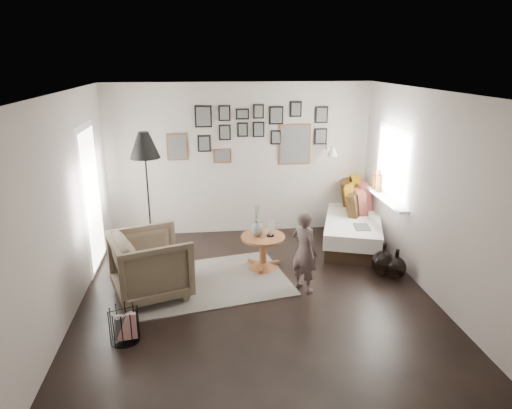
{
  "coord_description": "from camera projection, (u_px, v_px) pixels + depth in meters",
  "views": [
    {
      "loc": [
        -0.65,
        -5.27,
        2.97
      ],
      "look_at": [
        0.05,
        0.5,
        1.1
      ],
      "focal_mm": 32.0,
      "sensor_mm": 36.0,
      "label": 1
    }
  ],
  "objects": [
    {
      "name": "magazine_basket",
      "position": [
        124.0,
        325.0,
        4.98
      ],
      "size": [
        0.4,
        0.4,
        0.39
      ],
      "rotation": [
        0.0,
        0.0,
        0.34
      ],
      "color": "black",
      "rests_on": "ground"
    },
    {
      "name": "door_left",
      "position": [
        92.0,
        199.0,
        6.52
      ],
      "size": [
        0.0,
        2.14,
        2.14
      ],
      "color": "white",
      "rests_on": "wall_left"
    },
    {
      "name": "wall_right",
      "position": [
        431.0,
        195.0,
        5.82
      ],
      "size": [
        0.0,
        4.8,
        4.8
      ],
      "primitive_type": "plane",
      "rotation": [
        1.57,
        0.0,
        -1.57
      ],
      "color": "#A49990",
      "rests_on": "ground"
    },
    {
      "name": "child",
      "position": [
        304.0,
        251.0,
        5.97
      ],
      "size": [
        0.46,
        0.49,
        1.12
      ],
      "primitive_type": "imported",
      "rotation": [
        0.0,
        0.0,
        2.22
      ],
      "color": "brown",
      "rests_on": "ground"
    },
    {
      "name": "rug",
      "position": [
        210.0,
        282.0,
        6.34
      ],
      "size": [
        2.37,
        1.87,
        0.01
      ],
      "primitive_type": "cube",
      "rotation": [
        0.0,
        0.0,
        0.2
      ],
      "color": "#BAB2A3",
      "rests_on": "ground"
    },
    {
      "name": "gallery_wall",
      "position": [
        257.0,
        134.0,
        7.71
      ],
      "size": [
        2.74,
        0.03,
        1.08
      ],
      "color": "brown",
      "rests_on": "wall_back"
    },
    {
      "name": "wall_front",
      "position": [
        297.0,
        301.0,
        3.3
      ],
      "size": [
        4.5,
        0.0,
        4.5
      ],
      "primitive_type": "plane",
      "rotation": [
        -1.57,
        0.0,
        0.0
      ],
      "color": "#A49990",
      "rests_on": "ground"
    },
    {
      "name": "vase",
      "position": [
        257.0,
        227.0,
        6.57
      ],
      "size": [
        0.19,
        0.19,
        0.46
      ],
      "color": "black",
      "rests_on": "pedestal_table"
    },
    {
      "name": "candles",
      "position": [
        271.0,
        228.0,
        6.58
      ],
      "size": [
        0.11,
        0.11,
        0.24
      ],
      "color": "black",
      "rests_on": "pedestal_table"
    },
    {
      "name": "window_right",
      "position": [
        383.0,
        193.0,
        7.19
      ],
      "size": [
        0.15,
        1.32,
        1.3
      ],
      "color": "white",
      "rests_on": "wall_right"
    },
    {
      "name": "armchair",
      "position": [
        151.0,
        265.0,
        5.89
      ],
      "size": [
        1.18,
        1.17,
        0.85
      ],
      "primitive_type": "imported",
      "rotation": [
        0.0,
        0.0,
        1.9
      ],
      "color": "brown",
      "rests_on": "ground"
    },
    {
      "name": "magazine_on_daybed",
      "position": [
        362.0,
        227.0,
        7.08
      ],
      "size": [
        0.27,
        0.34,
        0.02
      ],
      "primitive_type": "cube",
      "rotation": [
        0.0,
        0.0,
        -0.15
      ],
      "color": "black",
      "rests_on": "daybed"
    },
    {
      "name": "pedestal_table",
      "position": [
        263.0,
        253.0,
        6.69
      ],
      "size": [
        0.65,
        0.65,
        0.51
      ],
      "rotation": [
        0.0,
        0.0,
        0.02
      ],
      "color": "brown",
      "rests_on": "ground"
    },
    {
      "name": "wall_back",
      "position": [
        240.0,
        160.0,
        7.83
      ],
      "size": [
        4.5,
        0.0,
        4.5
      ],
      "primitive_type": "plane",
      "rotation": [
        1.57,
        0.0,
        0.0
      ],
      "color": "#A49990",
      "rests_on": "ground"
    },
    {
      "name": "wall_sconce",
      "position": [
        332.0,
        151.0,
        7.71
      ],
      "size": [
        0.18,
        0.36,
        0.16
      ],
      "color": "white",
      "rests_on": "wall_back"
    },
    {
      "name": "wall_left",
      "position": [
        65.0,
        208.0,
        5.31
      ],
      "size": [
        0.0,
        4.8,
        4.8
      ],
      "primitive_type": "plane",
      "rotation": [
        1.57,
        0.0,
        1.57
      ],
      "color": "#A49990",
      "rests_on": "ground"
    },
    {
      "name": "daybed",
      "position": [
        351.0,
        221.0,
        7.74
      ],
      "size": [
        1.47,
        2.18,
        1.0
      ],
      "rotation": [
        0.0,
        0.0,
        -0.32
      ],
      "color": "black",
      "rests_on": "ground"
    },
    {
      "name": "floor_lamp",
      "position": [
        145.0,
        150.0,
        6.75
      ],
      "size": [
        0.45,
        0.45,
        1.94
      ],
      "rotation": [
        0.0,
        0.0,
        0.27
      ],
      "color": "black",
      "rests_on": "ground"
    },
    {
      "name": "ceiling",
      "position": [
        257.0,
        92.0,
        5.16
      ],
      "size": [
        4.8,
        4.8,
        0.0
      ],
      "primitive_type": "plane",
      "rotation": [
        3.14,
        0.0,
        0.0
      ],
      "color": "white",
      "rests_on": "wall_back"
    },
    {
      "name": "ground",
      "position": [
        257.0,
        296.0,
        5.96
      ],
      "size": [
        4.8,
        4.8,
        0.0
      ],
      "primitive_type": "plane",
      "color": "black",
      "rests_on": "ground"
    },
    {
      "name": "demijohn_large",
      "position": [
        383.0,
        263.0,
        6.48
      ],
      "size": [
        0.33,
        0.33,
        0.49
      ],
      "color": "black",
      "rests_on": "ground"
    },
    {
      "name": "armchair_cushion",
      "position": [
        153.0,
        259.0,
        5.92
      ],
      "size": [
        0.49,
        0.49,
        0.17
      ],
      "primitive_type": "cube",
      "rotation": [
        -0.21,
        0.0,
        0.3
      ],
      "color": "silver",
      "rests_on": "armchair"
    },
    {
      "name": "demijohn_small",
      "position": [
        396.0,
        268.0,
        6.39
      ],
      "size": [
        0.29,
        0.29,
        0.45
      ],
      "color": "black",
      "rests_on": "ground"
    }
  ]
}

